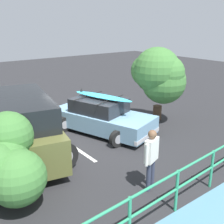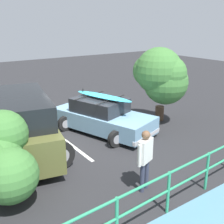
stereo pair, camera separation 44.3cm
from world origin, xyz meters
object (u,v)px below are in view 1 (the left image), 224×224
Objects in this scene: sedan_car at (102,116)px; bush_near_right at (5,163)px; suv_car at (22,127)px; bush_near_left at (160,75)px; person_bystander at (151,154)px.

sedan_car is 2.04× the size of bush_near_right.
suv_car is 5.68m from bush_near_left.
sedan_car is 3.25m from suv_car.
bush_near_right is at bearing -27.29° from person_bystander.
suv_car is at bearing -4.09° from bush_near_left.
person_bystander is (1.31, 3.96, 0.36)m from sedan_car.
bush_near_left reaches higher than suv_car.
sedan_car is 2.85m from bush_near_left.
person_bystander is at bearing 71.74° from sedan_car.
sedan_car is at bearing -151.35° from bush_near_right.
bush_near_right is at bearing 14.17° from bush_near_left.
sedan_car is at bearing -16.16° from bush_near_left.
sedan_car is at bearing -108.26° from person_bystander.
bush_near_left is at bearing 175.91° from suv_car.
suv_car reaches higher than sedan_car.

